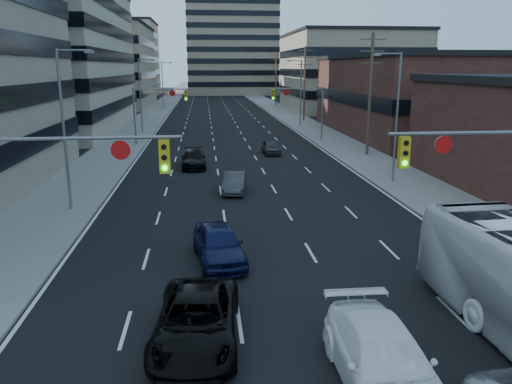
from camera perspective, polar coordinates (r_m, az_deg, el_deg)
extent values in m
cube|color=black|center=(138.73, -4.85, 10.73)|extent=(18.00, 300.00, 0.02)
cube|color=slate|center=(138.98, -9.68, 10.62)|extent=(5.00, 300.00, 0.15)
cube|color=slate|center=(139.44, -0.04, 10.82)|extent=(5.00, 300.00, 0.15)
cube|color=#ADA089|center=(72.88, -26.62, 17.38)|extent=(26.00, 34.00, 28.00)
cube|color=gray|center=(110.53, -17.49, 13.45)|extent=(20.00, 30.00, 16.00)
cube|color=#472119|center=(64.41, 18.96, 10.21)|extent=(20.00, 30.00, 9.00)
cube|color=gray|center=(100.40, 10.42, 13.28)|extent=(22.00, 28.00, 14.00)
cube|color=#ADA089|center=(150.62, -16.08, 14.31)|extent=(24.00, 24.00, 20.00)
cube|color=gray|center=(142.79, 8.39, 13.13)|extent=(22.00, 22.00, 12.00)
cylinder|color=slate|center=(17.10, -19.44, 5.82)|extent=(6.50, 0.12, 0.12)
cube|color=gold|center=(16.78, -10.41, 4.00)|extent=(0.35, 0.28, 1.10)
cylinder|color=black|center=(16.56, -10.50, 5.09)|extent=(0.18, 0.06, 0.18)
cylinder|color=black|center=(16.62, -10.45, 3.90)|extent=(0.18, 0.06, 0.18)
cylinder|color=#0CE526|center=(16.68, -10.40, 2.72)|extent=(0.18, 0.06, 0.18)
cylinder|color=white|center=(16.88, -15.21, 4.65)|extent=(0.64, 0.06, 0.64)
cylinder|color=slate|center=(19.16, 24.07, 6.21)|extent=(6.50, 0.12, 0.12)
cube|color=gold|center=(18.08, 16.54, 4.36)|extent=(0.35, 0.28, 1.10)
cylinder|color=black|center=(17.88, 16.81, 5.38)|extent=(0.18, 0.06, 0.18)
cylinder|color=black|center=(17.93, 16.73, 4.27)|extent=(0.18, 0.06, 0.18)
cylinder|color=#0CE526|center=(17.99, 16.65, 3.18)|extent=(0.18, 0.06, 0.18)
cylinder|color=white|center=(18.59, 20.64, 5.08)|extent=(0.64, 0.06, 0.64)
cylinder|color=slate|center=(54.20, -13.71, 8.38)|extent=(0.18, 0.18, 6.00)
cylinder|color=slate|center=(53.69, -10.65, 11.48)|extent=(6.00, 0.12, 0.12)
cube|color=gold|center=(53.58, -8.02, 10.88)|extent=(0.35, 0.28, 1.10)
cylinder|color=black|center=(53.41, -8.03, 11.25)|extent=(0.18, 0.06, 0.18)
cylinder|color=black|center=(53.42, -8.02, 10.87)|extent=(0.18, 0.06, 0.18)
cylinder|color=#0CE526|center=(53.44, -8.01, 10.50)|extent=(0.18, 0.06, 0.18)
cylinder|color=white|center=(53.61, -9.55, 11.10)|extent=(0.64, 0.06, 0.64)
cylinder|color=slate|center=(55.21, 7.57, 8.75)|extent=(0.18, 0.18, 6.00)
cylinder|color=slate|center=(54.41, 4.52, 11.71)|extent=(6.00, 0.12, 0.12)
cube|color=gold|center=(54.06, 1.96, 11.04)|extent=(0.35, 0.28, 1.10)
cylinder|color=black|center=(53.88, 1.99, 11.40)|extent=(0.18, 0.06, 0.18)
cylinder|color=black|center=(53.90, 1.98, 11.03)|extent=(0.18, 0.06, 0.18)
cylinder|color=#0CE526|center=(53.92, 1.98, 10.65)|extent=(0.18, 0.06, 0.18)
cylinder|color=white|center=(54.22, 3.46, 11.29)|extent=(0.64, 0.06, 0.64)
cylinder|color=#4C3D2D|center=(46.99, 12.89, 10.67)|extent=(0.28, 0.28, 11.00)
cube|color=#4C3D2D|center=(46.99, 13.23, 16.63)|extent=(2.20, 0.10, 0.10)
cube|color=#4C3D2D|center=(46.95, 13.16, 15.42)|extent=(2.20, 0.10, 0.10)
cube|color=#4C3D2D|center=(46.93, 13.09, 14.20)|extent=(2.20, 0.10, 0.10)
cylinder|color=#4C3D2D|center=(76.01, 5.57, 12.12)|extent=(0.28, 0.28, 11.00)
cube|color=#4C3D2D|center=(76.00, 5.66, 15.82)|extent=(2.20, 0.10, 0.10)
cube|color=#4C3D2D|center=(75.98, 5.64, 15.06)|extent=(2.20, 0.10, 0.10)
cube|color=#4C3D2D|center=(75.97, 5.62, 14.31)|extent=(2.20, 0.10, 0.10)
cylinder|color=#4C3D2D|center=(105.57, 2.29, 12.71)|extent=(0.28, 0.28, 11.00)
cube|color=#4C3D2D|center=(105.57, 2.32, 15.37)|extent=(2.20, 0.10, 0.10)
cube|color=#4C3D2D|center=(105.55, 2.31, 14.83)|extent=(2.20, 0.10, 0.10)
cube|color=#4C3D2D|center=(105.54, 2.30, 14.28)|extent=(2.20, 0.10, 0.10)
cylinder|color=slate|center=(29.72, -21.09, 6.34)|extent=(0.16, 0.16, 9.00)
cylinder|color=slate|center=(29.30, -20.11, 14.98)|extent=(1.80, 0.10, 0.10)
cube|color=slate|center=(29.12, -18.52, 14.96)|extent=(0.50, 0.22, 0.14)
cylinder|color=slate|center=(64.04, -13.07, 10.58)|extent=(0.16, 0.16, 9.00)
cylinder|color=slate|center=(63.85, -12.47, 14.56)|extent=(1.80, 0.10, 0.10)
cube|color=slate|center=(63.77, -11.73, 14.52)|extent=(0.50, 0.22, 0.14)
cylinder|color=slate|center=(98.84, -10.63, 11.81)|extent=(0.16, 0.16, 9.00)
cylinder|color=slate|center=(98.72, -10.21, 14.39)|extent=(1.80, 0.10, 0.10)
cube|color=slate|center=(98.66, -9.73, 14.36)|extent=(0.50, 0.22, 0.14)
cylinder|color=slate|center=(36.18, 15.78, 7.98)|extent=(0.16, 0.16, 9.00)
cylinder|color=slate|center=(35.70, 14.87, 15.05)|extent=(1.80, 0.10, 0.10)
cube|color=slate|center=(35.43, 13.61, 15.00)|extent=(0.50, 0.22, 0.14)
cylinder|color=slate|center=(69.84, 5.14, 11.14)|extent=(0.16, 0.16, 9.00)
cylinder|color=slate|center=(69.59, 4.47, 14.77)|extent=(1.80, 0.10, 0.10)
cube|color=slate|center=(69.45, 3.79, 14.72)|extent=(0.50, 0.22, 0.14)
imported|color=black|center=(15.33, -6.79, -14.41)|extent=(2.83, 5.44, 1.47)
imported|color=white|center=(13.69, 14.40, -18.24)|extent=(2.29, 5.53, 1.60)
imported|color=#0E143A|center=(21.18, -4.30, -5.93)|extent=(2.45, 4.82, 1.57)
imported|color=#39383B|center=(32.84, -2.47, 1.10)|extent=(1.86, 4.09, 1.30)
imported|color=black|center=(41.28, -7.15, 3.75)|extent=(2.06, 4.82, 1.39)
imported|color=#323234|center=(47.34, 1.68, 5.10)|extent=(1.64, 3.77, 1.27)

